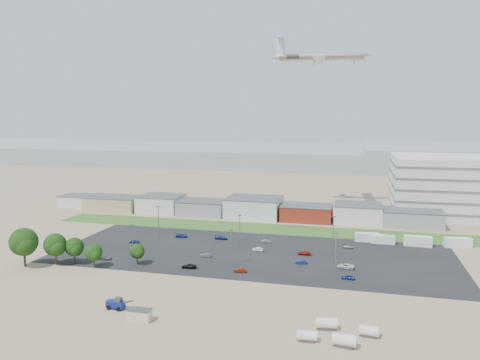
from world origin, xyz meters
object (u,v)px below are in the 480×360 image
(parked_car_1, at_px, (301,262))
(parked_car_10, at_px, (105,257))
(box_trailer_a, at_px, (367,237))
(parked_car_4, at_px, (206,255))
(parked_car_6, at_px, (221,238))
(parked_car_12, at_px, (304,253))
(parked_car_9, at_px, (182,236))
(parked_car_7, at_px, (258,249))
(portable_shed, at_px, (140,315))
(storage_tank_nw, at_px, (326,323))
(parked_car_13, at_px, (240,270))
(tree_far_left, at_px, (24,245))
(parked_car_3, at_px, (189,266))
(parked_car_5, at_px, (134,242))
(parked_car_11, at_px, (266,241))
(parked_car_8, at_px, (348,247))
(parked_car_0, at_px, (345,266))
(airliner, at_px, (321,57))
(telehandler, at_px, (116,303))
(parked_car_2, at_px, (348,277))

(parked_car_1, distance_m, parked_car_10, 57.04)
(box_trailer_a, relative_size, parked_car_4, 2.24)
(parked_car_6, xyz_separation_m, parked_car_12, (29.46, -11.14, -0.08))
(parked_car_9, bearing_deg, parked_car_7, -111.31)
(portable_shed, bearing_deg, parked_car_6, 89.24)
(storage_tank_nw, height_order, parked_car_13, storage_tank_nw)
(tree_far_left, height_order, parked_car_1, tree_far_left)
(parked_car_10, bearing_deg, box_trailer_a, -60.38)
(parked_car_7, bearing_deg, parked_car_12, 82.77)
(parked_car_7, relative_size, parked_car_9, 0.81)
(parked_car_9, height_order, parked_car_13, parked_car_9)
(parked_car_12, bearing_deg, parked_car_3, -54.44)
(parked_car_4, bearing_deg, parked_car_10, -76.17)
(storage_tank_nw, height_order, parked_car_3, storage_tank_nw)
(box_trailer_a, xyz_separation_m, parked_car_3, (-47.81, -41.03, -0.85))
(parked_car_1, bearing_deg, portable_shed, -36.29)
(box_trailer_a, relative_size, parked_car_6, 1.77)
(box_trailer_a, xyz_separation_m, parked_car_13, (-33.37, -40.86, -0.88))
(box_trailer_a, height_order, parked_car_3, box_trailer_a)
(parked_car_5, bearing_deg, portable_shed, 35.04)
(parked_car_6, xyz_separation_m, parked_car_7, (15.00, -10.49, -0.07))
(storage_tank_nw, height_order, box_trailer_a, box_trailer_a)
(parked_car_11, bearing_deg, parked_car_5, 100.12)
(parked_car_4, bearing_deg, parked_car_11, 138.55)
(parked_car_8, height_order, parked_car_11, parked_car_8)
(parked_car_7, xyz_separation_m, parked_car_11, (0.85, 9.68, 0.00))
(parked_car_9, bearing_deg, box_trailer_a, -83.40)
(storage_tank_nw, distance_m, box_trailer_a, 70.09)
(parked_car_0, distance_m, parked_car_1, 12.40)
(parked_car_9, bearing_deg, parked_car_6, -89.95)
(parked_car_8, relative_size, parked_car_10, 0.81)
(box_trailer_a, relative_size, parked_car_1, 2.24)
(airliner, xyz_separation_m, parked_car_3, (-27.09, -94.38, -66.87))
(airliner, relative_size, parked_car_7, 13.08)
(parked_car_4, relative_size, parked_car_8, 1.02)
(telehandler, bearing_deg, parked_car_3, 85.16)
(telehandler, height_order, parked_car_8, telehandler)
(parked_car_3, xyz_separation_m, parked_car_12, (29.29, 20.45, -0.04))
(airliner, bearing_deg, parked_car_12, -93.36)
(parked_car_2, relative_size, parked_car_3, 0.83)
(telehandler, distance_m, parked_car_0, 62.32)
(box_trailer_a, distance_m, parked_car_7, 38.54)
(parked_car_1, height_order, parked_car_13, parked_car_1)
(tree_far_left, distance_m, parked_car_9, 51.21)
(tree_far_left, bearing_deg, parked_car_13, 9.60)
(parked_car_10, bearing_deg, tree_far_left, 124.15)
(storage_tank_nw, relative_size, parked_car_4, 1.19)
(parked_car_6, relative_size, parked_car_10, 1.04)
(portable_shed, relative_size, parked_car_4, 1.38)
(parked_car_1, height_order, parked_car_9, parked_car_9)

